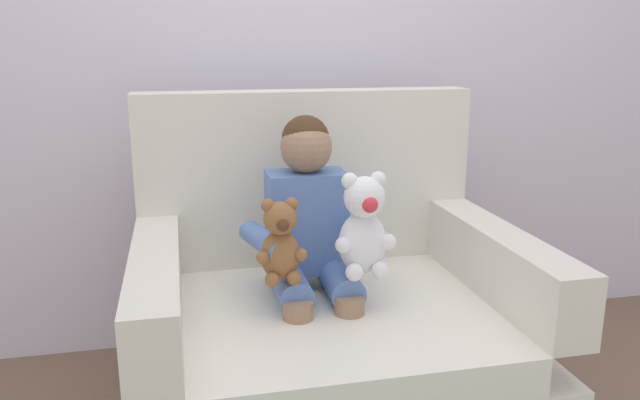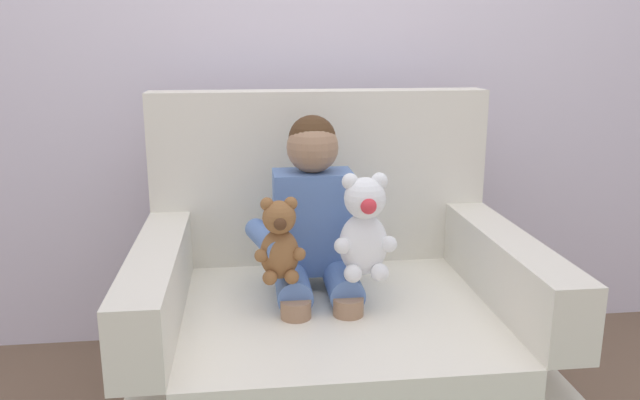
{
  "view_description": "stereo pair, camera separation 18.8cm",
  "coord_description": "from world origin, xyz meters",
  "px_view_note": "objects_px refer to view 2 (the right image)",
  "views": [
    {
      "loc": [
        -0.46,
        -1.83,
        1.27
      ],
      "look_at": [
        -0.05,
        -0.05,
        0.8
      ],
      "focal_mm": 35.37,
      "sensor_mm": 36.0,
      "label": 1
    },
    {
      "loc": [
        -0.27,
        -1.86,
        1.27
      ],
      "look_at": [
        -0.05,
        -0.05,
        0.8
      ],
      "focal_mm": 35.37,
      "sensor_mm": 36.0,
      "label": 2
    }
  ],
  "objects_px": {
    "armchair": "(332,329)",
    "seated_child": "(315,231)",
    "plush_brown": "(280,242)",
    "plush_white": "(364,229)"
  },
  "relations": [
    {
      "from": "armchair",
      "to": "plush_brown",
      "type": "bearing_deg",
      "value": -145.82
    },
    {
      "from": "armchair",
      "to": "plush_white",
      "type": "bearing_deg",
      "value": -56.28
    },
    {
      "from": "seated_child",
      "to": "plush_white",
      "type": "distance_m",
      "value": 0.21
    },
    {
      "from": "armchair",
      "to": "plush_brown",
      "type": "xyz_separation_m",
      "value": [
        -0.18,
        -0.12,
        0.35
      ]
    },
    {
      "from": "plush_white",
      "to": "seated_child",
      "type": "bearing_deg",
      "value": 136.52
    },
    {
      "from": "armchair",
      "to": "seated_child",
      "type": "bearing_deg",
      "value": 148.42
    },
    {
      "from": "armchair",
      "to": "seated_child",
      "type": "relative_size",
      "value": 1.49
    },
    {
      "from": "seated_child",
      "to": "plush_brown",
      "type": "height_order",
      "value": "seated_child"
    },
    {
      "from": "plush_white",
      "to": "plush_brown",
      "type": "distance_m",
      "value": 0.26
    },
    {
      "from": "plush_white",
      "to": "plush_brown",
      "type": "relative_size",
      "value": 1.26
    }
  ]
}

